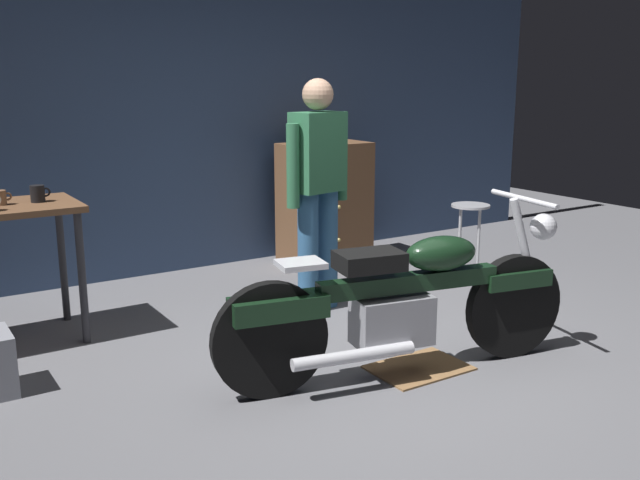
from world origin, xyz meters
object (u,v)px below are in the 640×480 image
(motorcycle, at_px, (404,300))
(person_standing, at_px, (318,185))
(wooden_dresser, at_px, (325,203))
(mug_brown_stoneware, at_px, (0,198))
(mug_black_matte, at_px, (38,194))
(shop_stool, at_px, (470,221))

(motorcycle, bearing_deg, person_standing, 90.60)
(wooden_dresser, relative_size, mug_brown_stoneware, 10.09)
(person_standing, bearing_deg, mug_black_matte, -26.89)
(person_standing, height_order, wooden_dresser, person_standing)
(person_standing, height_order, shop_stool, person_standing)
(person_standing, xyz_separation_m, wooden_dresser, (0.79, 1.12, -0.38))
(shop_stool, height_order, mug_black_matte, mug_black_matte)
(wooden_dresser, xyz_separation_m, mug_brown_stoneware, (-2.81, -0.63, 0.40))
(motorcycle, xyz_separation_m, shop_stool, (1.74, 1.26, 0.05))
(shop_stool, bearing_deg, wooden_dresser, 122.25)
(mug_brown_stoneware, height_order, mug_black_matte, mug_black_matte)
(shop_stool, distance_m, wooden_dresser, 1.34)
(motorcycle, height_order, person_standing, person_standing)
(mug_black_matte, bearing_deg, wooden_dresser, 13.78)
(mug_black_matte, bearing_deg, mug_brown_stoneware, 177.31)
(wooden_dresser, bearing_deg, shop_stool, -57.75)
(wooden_dresser, bearing_deg, mug_black_matte, -166.22)
(person_standing, bearing_deg, wooden_dresser, -136.99)
(motorcycle, distance_m, person_standing, 1.38)
(wooden_dresser, xyz_separation_m, mug_black_matte, (-2.59, -0.64, 0.40))
(shop_stool, xyz_separation_m, mug_black_matte, (-3.31, 0.50, 0.46))
(person_standing, bearing_deg, motorcycle, 67.60)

